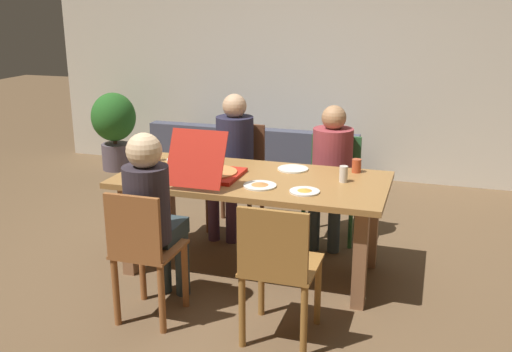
{
  "coord_description": "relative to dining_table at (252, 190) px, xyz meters",
  "views": [
    {
      "loc": [
        1.28,
        -3.94,
        2.0
      ],
      "look_at": [
        0.0,
        0.1,
        0.73
      ],
      "focal_mm": 40.91,
      "sensor_mm": 36.0,
      "label": 1
    }
  ],
  "objects": [
    {
      "name": "chair_3",
      "position": [
        0.46,
        -0.91,
        -0.14
      ],
      "size": [
        0.44,
        0.45,
        0.9
      ],
      "color": "#9D6A30",
      "rests_on": "ground"
    },
    {
      "name": "drinking_glass_2",
      "position": [
        0.72,
        0.36,
        0.16
      ],
      "size": [
        0.07,
        0.07,
        0.1
      ],
      "primitive_type": "cylinder",
      "color": "#BB4727",
      "rests_on": "dining_table"
    },
    {
      "name": "drinking_glass_1",
      "position": [
        0.67,
        0.08,
        0.16
      ],
      "size": [
        0.06,
        0.06,
        0.12
      ],
      "primitive_type": "cylinder",
      "color": "silver",
      "rests_on": "dining_table"
    },
    {
      "name": "back_wall",
      "position": [
        0.0,
        2.78,
        0.76
      ],
      "size": [
        6.88,
        0.12,
        2.81
      ],
      "primitive_type": "cube",
      "color": "beige",
      "rests_on": "ground"
    },
    {
      "name": "chair_1",
      "position": [
        0.46,
        0.89,
        -0.13
      ],
      "size": [
        0.46,
        0.38,
        0.89
      ],
      "color": "#2F6837",
      "rests_on": "ground"
    },
    {
      "name": "potted_plant",
      "position": [
        -2.48,
        2.19,
        -0.08
      ],
      "size": [
        0.54,
        0.54,
        0.95
      ],
      "color": "#5C4E59",
      "rests_on": "ground"
    },
    {
      "name": "chair_2",
      "position": [
        -0.42,
        -0.93,
        -0.16
      ],
      "size": [
        0.38,
        0.41,
        0.9
      ],
      "color": "#9B5B2F",
      "rests_on": "ground"
    },
    {
      "name": "pizza_box_0",
      "position": [
        -0.29,
        -0.12,
        0.16
      ],
      "size": [
        0.41,
        0.61,
        0.4
      ],
      "color": "red",
      "rests_on": "dining_table"
    },
    {
      "name": "couch",
      "position": [
        -0.62,
        2.05,
        -0.38
      ],
      "size": [
        2.2,
        0.83,
        0.73
      ],
      "color": "#444758",
      "rests_on": "ground"
    },
    {
      "name": "drinking_glass_0",
      "position": [
        -0.9,
        0.19,
        0.17
      ],
      "size": [
        0.07,
        0.07,
        0.13
      ],
      "primitive_type": "cylinder",
      "color": "#E2BF5C",
      "rests_on": "dining_table"
    },
    {
      "name": "person_1",
      "position": [
        0.46,
        0.75,
        0.06
      ],
      "size": [
        0.34,
        0.5,
        1.18
      ],
      "color": "#34444E",
      "rests_on": "ground"
    },
    {
      "name": "drinking_glass_3",
      "position": [
        -0.69,
        -0.23,
        0.16
      ],
      "size": [
        0.06,
        0.06,
        0.11
      ],
      "primitive_type": "cylinder",
      "color": "silver",
      "rests_on": "dining_table"
    },
    {
      "name": "plate_0",
      "position": [
        0.24,
        0.29,
        0.11
      ],
      "size": [
        0.24,
        0.24,
        0.01
      ],
      "color": "white",
      "rests_on": "dining_table"
    },
    {
      "name": "plate_1",
      "position": [
        0.45,
        -0.23,
        0.11
      ],
      "size": [
        0.21,
        0.21,
        0.03
      ],
      "color": "white",
      "rests_on": "dining_table"
    },
    {
      "name": "plate_3",
      "position": [
        0.12,
        -0.2,
        0.11
      ],
      "size": [
        0.23,
        0.23,
        0.03
      ],
      "color": "white",
      "rests_on": "dining_table"
    },
    {
      "name": "person_2",
      "position": [
        -0.42,
        -0.79,
        0.08
      ],
      "size": [
        0.29,
        0.52,
        1.24
      ],
      "color": "#2F3E42",
      "rests_on": "ground"
    },
    {
      "name": "dining_table",
      "position": [
        0.0,
        0.0,
        0.0
      ],
      "size": [
        2.0,
        0.95,
        0.75
      ],
      "color": "#9F6E39",
      "rests_on": "ground"
    },
    {
      "name": "plate_2",
      "position": [
        -0.71,
        0.27,
        0.11
      ],
      "size": [
        0.21,
        0.21,
        0.01
      ],
      "color": "white",
      "rests_on": "dining_table"
    },
    {
      "name": "ground_plane",
      "position": [
        0.0,
        0.0,
        -0.65
      ],
      "size": [
        20.0,
        20.0,
        0.0
      ],
      "primitive_type": "plane",
      "color": "brown"
    },
    {
      "name": "person_0",
      "position": [
        -0.42,
        0.73,
        0.08
      ],
      "size": [
        0.33,
        0.55,
        1.24
      ],
      "color": "#442B44",
      "rests_on": "ground"
    },
    {
      "name": "chair_0",
      "position": [
        -0.42,
        0.89,
        -0.12
      ],
      "size": [
        0.45,
        0.43,
        0.93
      ],
      "color": "brown",
      "rests_on": "ground"
    }
  ]
}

